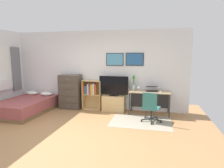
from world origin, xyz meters
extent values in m
plane|color=#A87A4C|center=(0.00, 0.00, 0.00)|extent=(7.20, 7.20, 0.00)
cube|color=white|center=(0.00, 2.43, 1.35)|extent=(6.12, 0.06, 2.70)
cube|color=black|center=(0.62, 2.38, 1.73)|extent=(0.59, 0.02, 0.42)
cube|color=#4C93B7|center=(0.62, 2.37, 1.73)|extent=(0.55, 0.01, 0.38)
cube|color=black|center=(1.29, 2.38, 1.74)|extent=(0.59, 0.02, 0.42)
cube|color=#285B93|center=(1.29, 2.37, 1.74)|extent=(0.55, 0.01, 0.38)
cube|color=white|center=(-2.98, 1.30, 1.45)|extent=(0.02, 1.03, 1.48)
cube|color=silver|center=(-2.99, 1.30, 1.45)|extent=(0.01, 0.95, 1.40)
cube|color=slate|center=(-2.94, 1.99, 1.38)|extent=(0.05, 0.40, 1.54)
cube|color=silver|center=(-2.89, 1.30, 0.90)|extent=(0.20, 0.52, 0.30)
cube|color=#9E937F|center=(1.61, 1.30, 0.00)|extent=(1.70, 1.20, 0.01)
cube|color=brown|center=(-2.16, 1.34, 0.05)|extent=(1.39, 2.04, 0.10)
cube|color=#9E4C4C|center=(-2.16, 1.34, 0.27)|extent=(1.35, 2.00, 0.33)
ellipsoid|color=white|center=(-2.44, 2.11, 0.49)|extent=(0.45, 0.29, 0.14)
ellipsoid|color=white|center=(-1.85, 2.09, 0.49)|extent=(0.45, 0.29, 0.14)
cube|color=#4C4238|center=(-0.93, 2.16, 0.60)|extent=(0.74, 0.42, 1.20)
cube|color=#493F35|center=(-0.93, 1.94, 0.13)|extent=(0.70, 0.01, 0.22)
sphere|color=#A59E8C|center=(-0.93, 1.93, 0.13)|extent=(0.03, 0.03, 0.03)
cube|color=#493F35|center=(-0.93, 1.94, 0.36)|extent=(0.70, 0.01, 0.22)
sphere|color=#A59E8C|center=(-0.93, 1.93, 0.36)|extent=(0.03, 0.03, 0.03)
cube|color=#493F35|center=(-0.93, 1.94, 0.60)|extent=(0.70, 0.01, 0.22)
sphere|color=#A59E8C|center=(-0.93, 1.93, 0.60)|extent=(0.03, 0.03, 0.03)
cube|color=#493F35|center=(-0.93, 1.94, 0.84)|extent=(0.70, 0.01, 0.22)
sphere|color=#A59E8C|center=(-0.93, 1.93, 0.84)|extent=(0.03, 0.03, 0.03)
cube|color=#493F35|center=(-0.93, 1.94, 1.08)|extent=(0.70, 0.01, 0.22)
sphere|color=#A59E8C|center=(-0.93, 1.93, 1.08)|extent=(0.03, 0.03, 0.03)
cube|color=tan|center=(-0.47, 2.22, 0.50)|extent=(0.02, 0.30, 1.01)
cube|color=tan|center=(0.17, 2.22, 0.50)|extent=(0.02, 0.30, 1.01)
cube|color=tan|center=(-0.15, 2.22, 0.01)|extent=(0.66, 0.30, 0.02)
cube|color=tan|center=(-0.15, 2.22, 0.52)|extent=(0.62, 0.30, 0.02)
cube|color=tan|center=(-0.15, 2.22, 1.00)|extent=(0.62, 0.30, 0.02)
cube|color=tan|center=(-0.15, 2.37, 0.50)|extent=(0.66, 0.01, 1.01)
cube|color=orange|center=(-0.44, 2.16, 0.74)|extent=(0.02, 0.17, 0.40)
cube|color=red|center=(-0.40, 2.19, 0.68)|extent=(0.03, 0.23, 0.30)
cube|color=#1E519E|center=(-0.36, 2.19, 0.68)|extent=(0.03, 0.21, 0.29)
cube|color=#2D8C4C|center=(-0.32, 2.18, 0.68)|extent=(0.03, 0.20, 0.29)
cube|color=#8C388C|center=(-0.28, 2.17, 0.71)|extent=(0.02, 0.17, 0.35)
cube|color=white|center=(-0.25, 2.18, 0.71)|extent=(0.03, 0.19, 0.35)
cube|color=#2D8C4C|center=(-0.22, 2.19, 0.68)|extent=(0.02, 0.22, 0.29)
cube|color=#8C388C|center=(-0.20, 2.16, 0.68)|extent=(0.02, 0.17, 0.29)
cube|color=red|center=(-0.17, 2.19, 0.70)|extent=(0.02, 0.22, 0.34)
cube|color=gold|center=(-0.14, 2.16, 0.71)|extent=(0.03, 0.17, 0.35)
cube|color=gold|center=(-0.10, 2.18, 0.71)|extent=(0.03, 0.20, 0.36)
cube|color=white|center=(-0.06, 2.20, 0.72)|extent=(0.03, 0.23, 0.38)
cube|color=#8C388C|center=(-0.02, 2.19, 0.73)|extent=(0.02, 0.21, 0.39)
cube|color=orange|center=(0.01, 2.16, 0.71)|extent=(0.02, 0.17, 0.35)
cube|color=tan|center=(0.63, 2.17, 0.26)|extent=(0.75, 0.40, 0.52)
cube|color=tan|center=(0.63, 1.97, 0.26)|extent=(0.75, 0.01, 0.02)
cube|color=black|center=(0.63, 2.15, 0.53)|extent=(0.28, 0.16, 0.02)
cube|color=black|center=(0.63, 2.15, 0.57)|extent=(0.06, 0.04, 0.05)
cube|color=black|center=(0.63, 2.15, 0.88)|extent=(0.98, 0.02, 0.61)
cube|color=black|center=(0.63, 2.14, 0.88)|extent=(0.95, 0.01, 0.58)
cube|color=tan|center=(1.81, 2.09, 0.72)|extent=(1.27, 0.57, 0.03)
cube|color=#2D2D30|center=(1.21, 1.83, 0.35)|extent=(0.03, 0.03, 0.71)
cube|color=#2D2D30|center=(2.42, 1.83, 0.35)|extent=(0.03, 0.03, 0.71)
cube|color=#2D2D30|center=(1.21, 2.34, 0.35)|extent=(0.03, 0.03, 0.71)
cube|color=#2D2D30|center=(2.42, 2.34, 0.35)|extent=(0.03, 0.03, 0.71)
cube|color=#2D2D30|center=(1.81, 2.36, 0.39)|extent=(1.21, 0.02, 0.50)
cylinder|color=#232326|center=(2.17, 1.33, 0.03)|extent=(0.05, 0.05, 0.05)
cube|color=#232326|center=(2.03, 1.36, 0.07)|extent=(0.28, 0.10, 0.02)
cylinder|color=#232326|center=(2.04, 1.63, 0.03)|extent=(0.05, 0.05, 0.05)
cube|color=#232326|center=(1.97, 1.51, 0.07)|extent=(0.17, 0.25, 0.02)
cylinder|color=#232326|center=(1.72, 1.61, 0.03)|extent=(0.05, 0.05, 0.05)
cube|color=#232326|center=(1.81, 1.50, 0.07)|extent=(0.20, 0.23, 0.02)
cylinder|color=#232326|center=(1.64, 1.29, 0.03)|extent=(0.05, 0.05, 0.05)
cube|color=#232326|center=(1.77, 1.34, 0.07)|extent=(0.27, 0.13, 0.02)
cylinder|color=#232326|center=(1.91, 1.11, 0.03)|extent=(0.05, 0.05, 0.05)
cube|color=#232326|center=(1.90, 1.25, 0.07)|extent=(0.05, 0.28, 0.02)
cylinder|color=#232326|center=(1.90, 1.39, 0.23)|extent=(0.04, 0.04, 0.30)
cube|color=#2D6B66|center=(1.90, 1.39, 0.40)|extent=(0.53, 0.53, 0.03)
cube|color=#2D6B66|center=(1.85, 1.20, 0.64)|extent=(0.39, 0.13, 0.45)
cube|color=black|center=(1.89, 2.07, 0.75)|extent=(0.40, 0.30, 0.01)
cube|color=black|center=(1.89, 2.06, 0.75)|extent=(0.37, 0.27, 0.00)
cube|color=black|center=(1.87, 2.22, 0.87)|extent=(0.39, 0.28, 0.07)
cube|color=black|center=(1.87, 2.21, 0.87)|extent=(0.37, 0.26, 0.06)
ellipsoid|color=silver|center=(2.15, 2.00, 0.76)|extent=(0.06, 0.10, 0.03)
cylinder|color=silver|center=(1.28, 2.23, 0.82)|extent=(0.09, 0.09, 0.16)
cylinder|color=#3D8438|center=(1.30, 2.23, 0.98)|extent=(0.01, 0.01, 0.38)
sphere|color=#308B2C|center=(1.30, 2.23, 1.16)|extent=(0.07, 0.07, 0.07)
cylinder|color=#3D8438|center=(1.28, 2.26, 0.99)|extent=(0.01, 0.01, 0.39)
sphere|color=#308B2C|center=(1.28, 2.26, 1.18)|extent=(0.07, 0.07, 0.07)
cylinder|color=#3D8438|center=(1.28, 2.24, 0.96)|extent=(0.01, 0.01, 0.34)
sphere|color=#308B2C|center=(1.28, 2.24, 1.13)|extent=(0.07, 0.07, 0.07)
cylinder|color=#3D8438|center=(1.28, 2.23, 0.97)|extent=(0.01, 0.01, 0.37)
sphere|color=#308B2C|center=(1.28, 2.23, 1.16)|extent=(0.07, 0.07, 0.07)
cylinder|color=silver|center=(1.47, 2.01, 0.74)|extent=(0.06, 0.06, 0.01)
cylinder|color=silver|center=(1.47, 2.01, 0.80)|extent=(0.01, 0.01, 0.10)
cone|color=silver|center=(1.47, 2.01, 0.88)|extent=(0.07, 0.07, 0.07)
camera|label=1|loc=(1.97, -3.98, 1.88)|focal=30.68mm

